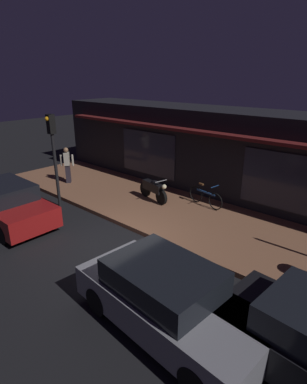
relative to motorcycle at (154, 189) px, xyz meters
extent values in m
plane|color=black|center=(1.34, -3.29, -0.65)|extent=(60.00, 60.00, 0.00)
cube|color=brown|center=(1.34, -0.29, -0.57)|extent=(18.00, 4.00, 0.15)
cube|color=black|center=(1.34, 3.11, 1.15)|extent=(18.00, 2.80, 3.60)
cube|color=#262838|center=(-1.86, 1.69, 0.85)|extent=(3.20, 0.04, 2.00)
cube|color=#262838|center=(4.54, 1.69, 0.85)|extent=(3.20, 0.04, 2.00)
cube|color=#591919|center=(1.34, 1.46, 2.20)|extent=(16.20, 0.50, 0.12)
cylinder|color=black|center=(-0.57, 0.12, -0.20)|extent=(0.61, 0.24, 0.60)
cylinder|color=black|center=(0.50, -0.11, -0.20)|extent=(0.61, 0.24, 0.60)
cube|color=black|center=(-0.03, 0.01, 0.08)|extent=(1.13, 0.50, 0.36)
ellipsoid|color=black|center=(0.11, -0.02, 0.28)|extent=(0.48, 0.33, 0.20)
sphere|color=#F9EDB7|center=(0.67, -0.14, 0.28)|extent=(0.18, 0.18, 0.18)
cylinder|color=gray|center=(0.48, -0.10, 0.45)|extent=(0.14, 0.54, 0.03)
torus|color=black|center=(1.37, 1.00, -0.17)|extent=(0.66, 0.15, 0.66)
torus|color=black|center=(2.35, 0.84, -0.17)|extent=(0.66, 0.15, 0.66)
cube|color=#1E478C|center=(1.86, 0.92, 0.05)|extent=(0.89, 0.18, 0.06)
cube|color=brown|center=(1.61, 0.96, 0.32)|extent=(0.21, 0.11, 0.06)
cylinder|color=#1E478C|center=(2.27, 0.85, 0.40)|extent=(0.09, 0.42, 0.02)
cube|color=#28232D|center=(-4.52, -0.97, -0.07)|extent=(0.34, 0.34, 0.85)
cube|color=#B2AD9E|center=(-4.52, -0.97, 0.64)|extent=(0.43, 0.42, 0.58)
sphere|color=#8C6647|center=(-4.52, -0.97, 1.06)|extent=(0.22, 0.22, 0.22)
cylinder|color=#B2AD9E|center=(-4.69, -1.16, 0.57)|extent=(0.13, 0.13, 0.52)
cylinder|color=#B2AD9E|center=(-4.34, -0.77, 0.57)|extent=(0.13, 0.13, 0.52)
cylinder|color=black|center=(-2.59, -2.70, 1.15)|extent=(0.12, 0.12, 3.60)
cube|color=black|center=(-2.59, -2.70, 2.60)|extent=(0.24, 0.24, 0.70)
sphere|color=orange|center=(-2.59, -2.83, 2.80)|extent=(0.16, 0.16, 0.16)
cylinder|color=black|center=(-1.33, -3.90, -0.33)|extent=(0.64, 0.22, 0.64)
cylinder|color=black|center=(-1.33, -5.46, -0.33)|extent=(0.64, 0.22, 0.64)
cylinder|color=black|center=(-4.03, -3.91, -0.33)|extent=(0.64, 0.22, 0.64)
cube|color=maroon|center=(-2.68, -4.69, -0.10)|extent=(4.11, 1.77, 0.68)
cube|color=black|center=(-2.83, -4.69, 0.45)|extent=(2.21, 1.61, 0.64)
cylinder|color=black|center=(6.07, -4.11, -0.33)|extent=(0.65, 0.27, 0.64)
cylinder|color=black|center=(5.96, -5.66, -0.33)|extent=(0.65, 0.27, 0.64)
cylinder|color=black|center=(3.38, -3.91, -0.33)|extent=(0.65, 0.27, 0.64)
cylinder|color=black|center=(3.26, -5.47, -0.33)|extent=(0.65, 0.27, 0.64)
cube|color=slate|center=(4.67, -4.79, -0.10)|extent=(4.22, 2.05, 0.68)
cube|color=black|center=(4.52, -4.77, 0.45)|extent=(2.31, 1.75, 0.64)
cylinder|color=black|center=(6.30, -3.11, -0.33)|extent=(0.66, 0.27, 0.64)
cylinder|color=black|center=(6.17, -4.66, -0.33)|extent=(0.66, 0.27, 0.64)
camera|label=1|loc=(7.85, -8.81, 4.27)|focal=29.32mm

